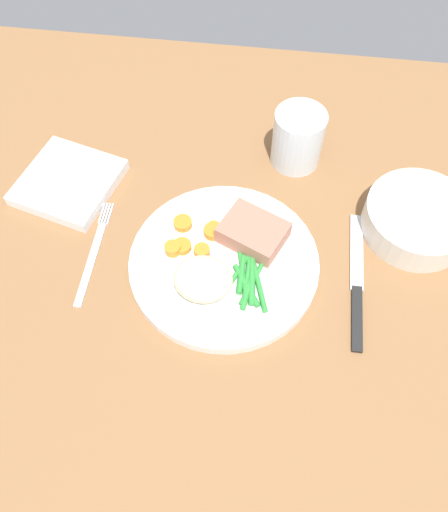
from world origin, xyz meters
TOP-DOWN VIEW (x-y plane):
  - dining_table at (0.00, 0.00)cm, footprint 120.00×90.00cm
  - dinner_plate at (2.01, -1.15)cm, footprint 24.89×24.89cm
  - meat_portion at (5.37, 2.77)cm, footprint 10.02×9.08cm
  - mashed_potatoes at (-0.23, -5.63)cm, footprint 7.38×6.30cm
  - carrot_slices at (-2.55, 1.33)cm, footprint 7.11×6.64cm
  - green_beans at (5.42, -3.71)cm, footprint 5.82×10.17cm
  - fork at (-15.62, -1.40)cm, footprint 1.44×16.60cm
  - knife at (19.47, -1.43)cm, footprint 1.70×20.50cm
  - water_glass at (10.19, 19.17)cm, footprint 7.43×7.43cm
  - salad_bowl at (27.25, 8.39)cm, footprint 14.55×14.55cm
  - napkin at (-22.20, 9.58)cm, footprint 15.84×15.90cm

SIDE VIEW (x-z plane):
  - dining_table at x=0.00cm, z-range 0.00..2.00cm
  - knife at x=19.47cm, z-range 1.88..2.52cm
  - fork at x=-15.62cm, z-range 2.00..2.40cm
  - dinner_plate at x=2.01cm, z-range 2.00..3.60cm
  - napkin at x=-22.20cm, z-range 2.00..3.72cm
  - green_beans at x=5.42cm, z-range 3.54..4.38cm
  - carrot_slices at x=-2.55cm, z-range 3.49..4.77cm
  - salad_bowl at x=27.25cm, z-range 2.28..6.62cm
  - meat_portion at x=5.37cm, z-range 3.60..6.32cm
  - water_glass at x=10.19cm, z-range 1.37..10.08cm
  - mashed_potatoes at x=-0.23cm, z-range 3.60..8.28cm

